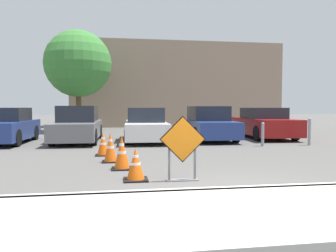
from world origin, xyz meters
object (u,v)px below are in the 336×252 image
Objects in this scene: parked_car_nearest at (5,127)px; parked_car_fourth at (208,124)px; traffic_cone_fourth at (103,144)px; bollard_nearest at (263,133)px; traffic_cone_second at (122,153)px; traffic_cone_third at (110,148)px; road_closed_sign at (183,146)px; parked_car_third at (146,126)px; bollard_second at (309,131)px; parked_car_fifth at (264,124)px; parked_car_second at (78,125)px; traffic_cone_nearest at (136,164)px.

parked_car_fourth reaches higher than parked_car_nearest.
traffic_cone_fourth is 6.21m from parked_car_fourth.
bollard_nearest is at bearing 166.03° from parked_car_nearest.
traffic_cone_second is 0.99× the size of traffic_cone_third.
road_closed_sign is 1.90m from traffic_cone_second.
traffic_cone_third is at bearing 105.37° from traffic_cone_second.
traffic_cone_third is at bearing 77.78° from parked_car_third.
bollard_second is (6.05, 5.28, -0.15)m from road_closed_sign.
bollard_nearest is at bearing 150.69° from parked_car_third.
road_closed_sign is at bearing 72.83° from parked_car_fourth.
parked_car_third is 1.00× the size of parked_car_fifth.
bollard_second reaches higher than traffic_cone_fourth.
traffic_cone_fourth is at bearing 103.25° from traffic_cone_second.
bollard_second reaches higher than traffic_cone_second.
road_closed_sign is 1.23× the size of bollard_second.
parked_car_third is 5.76m from parked_car_fifth.
bollard_second is (11.86, -2.54, -0.12)m from parked_car_nearest.
traffic_cone_fourth is at bearing 107.13° from parked_car_second.
parked_car_nearest is 8.60m from parked_car_fourth.
traffic_cone_third is 0.19× the size of parked_car_nearest.
parked_car_fourth is at bearing -178.32° from parked_car_nearest.
parked_car_third is 4.41× the size of bollard_second.
parked_car_third reaches higher than traffic_cone_fourth.
parked_car_second is 9.39m from bollard_second.
traffic_cone_fourth is 4.39m from parked_car_second.
traffic_cone_nearest is (-0.92, 0.21, -0.38)m from road_closed_sign.
parked_car_fifth is 4.40× the size of bollard_second.
road_closed_sign is 2.93m from traffic_cone_third.
bollard_nearest is (5.86, 1.52, 0.13)m from traffic_cone_fourth.
traffic_cone_nearest is at bearing 54.33° from parked_car_fifth.
parked_car_second is (-2.02, 7.75, 0.37)m from traffic_cone_nearest.
parked_car_fourth reaches higher than traffic_cone_fourth.
bollard_second reaches higher than bollard_nearest.
parked_car_fourth is (2.79, 8.02, -0.01)m from road_closed_sign.
parked_car_second is at bearing -176.82° from parked_car_nearest.
road_closed_sign is 9.74m from parked_car_nearest.
traffic_cone_fourth is at bearing -168.91° from bollard_second.
road_closed_sign is at bearing -138.90° from bollard_second.
parked_car_fifth is (5.73, 0.57, 0.02)m from parked_car_third.
road_closed_sign is 8.49m from parked_car_second.
traffic_cone_second is 0.19× the size of parked_car_nearest.
traffic_cone_second is (-0.26, 1.25, 0.07)m from traffic_cone_nearest.
traffic_cone_third is at bearing 42.68° from parked_car_fifth.
bollard_nearest is (5.06, 5.07, 0.16)m from traffic_cone_nearest.
traffic_cone_second reaches higher than traffic_cone_fourth.
bollard_nearest is at bearing 35.74° from traffic_cone_second.
parked_car_fifth is 3.52m from bollard_nearest.
traffic_cone_second is 1.11× the size of traffic_cone_fourth.
parked_car_second is at bearing 106.19° from traffic_cone_fourth.
parked_car_nearest reaches higher than parked_car_third.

